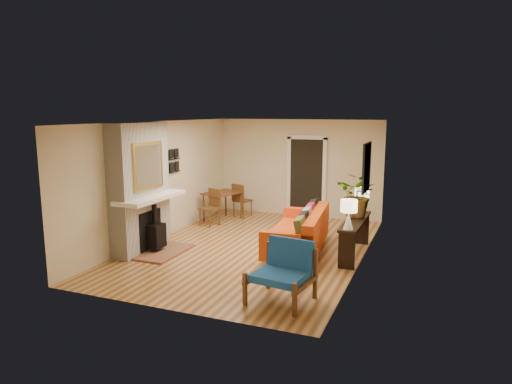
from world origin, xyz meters
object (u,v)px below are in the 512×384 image
blue_chair (284,268)px  dining_table (225,198)px  ottoman (298,230)px  lamp_near (349,211)px  sofa (302,232)px  console_table (355,227)px  houseplant (358,195)px  lamp_far (362,197)px

blue_chair → dining_table: 5.17m
ottoman → lamp_near: bearing=-46.8°
dining_table → ottoman: bearing=-23.9°
sofa → console_table: sofa is taller
blue_chair → houseplant: houseplant is taller
ottoman → dining_table: (-2.30, 1.02, 0.37)m
sofa → lamp_near: lamp_near is taller
dining_table → lamp_near: (3.65, -2.45, 0.47)m
sofa → houseplant: bearing=21.3°
sofa → lamp_far: size_ratio=4.48×
dining_table → lamp_far: size_ratio=3.19×
sofa → lamp_near: size_ratio=4.48×
ottoman → lamp_near: 2.14m
lamp_near → sofa: bearing=148.4°
houseplant → blue_chair: bearing=-102.4°
ottoman → console_table: size_ratio=0.45×
sofa → ottoman: size_ratio=2.93×
lamp_near → lamp_far: same height
lamp_near → houseplant: (-0.01, 1.05, 0.11)m
houseplant → sofa: bearing=-158.7°
lamp_far → blue_chair: bearing=-101.0°
ottoman → houseplant: 1.69m
ottoman → houseplant: size_ratio=0.92×
console_table → sofa: bearing=-173.0°
dining_table → console_table: dining_table is taller
ottoman → dining_table: dining_table is taller
sofa → console_table: (1.05, 0.13, 0.17)m
blue_chair → console_table: size_ratio=0.52×
ottoman → lamp_near: (1.35, -1.44, 0.84)m
lamp_near → lamp_far: bearing=90.0°
sofa → dining_table: bearing=145.2°
sofa → lamp_far: bearing=38.1°
dining_table → console_table: size_ratio=0.93×
dining_table → lamp_far: 3.81m
ottoman → houseplant: houseplant is taller
sofa → console_table: bearing=7.0°
dining_table → lamp_far: lamp_far is taller
lamp_near → dining_table: bearing=146.1°
blue_chair → lamp_far: lamp_far is taller
sofa → ottoman: bearing=111.0°
lamp_near → houseplant: bearing=90.5°
blue_chair → sofa: bearing=100.0°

